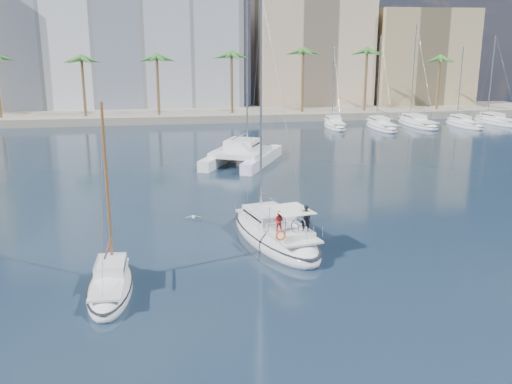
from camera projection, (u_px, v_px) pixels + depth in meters
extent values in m
plane|color=black|center=(246.00, 241.00, 36.51)|extent=(160.00, 160.00, 0.00)
cube|color=gray|center=(194.00, 115.00, 94.57)|extent=(120.00, 14.00, 1.20)
cube|color=silver|center=(120.00, 32.00, 100.74)|extent=(42.00, 16.00, 28.00)
cube|color=tan|center=(310.00, 55.00, 104.11)|extent=(20.00, 14.00, 20.00)
cube|color=tan|center=(418.00, 60.00, 105.52)|extent=(18.00, 12.00, 18.00)
cylinder|color=brown|center=(194.00, 88.00, 89.56)|extent=(0.44, 0.44, 10.50)
sphere|color=#306B27|center=(193.00, 54.00, 88.21)|extent=(3.60, 3.60, 3.60)
cylinder|color=brown|center=(399.00, 86.00, 94.76)|extent=(0.44, 0.44, 10.50)
sphere|color=#306B27|center=(401.00, 53.00, 93.42)|extent=(3.60, 3.60, 3.60)
ellipsoid|color=white|center=(275.00, 237.00, 36.45)|extent=(5.82, 11.25, 2.23)
ellipsoid|color=black|center=(275.00, 232.00, 36.37)|extent=(5.87, 11.36, 0.18)
cube|color=silver|center=(276.00, 225.00, 36.05)|extent=(4.23, 8.41, 0.12)
cube|color=silver|center=(268.00, 214.00, 37.06)|extent=(3.05, 3.95, 0.60)
cube|color=black|center=(268.00, 214.00, 37.06)|extent=(2.98, 3.56, 0.14)
cylinder|color=#B7BABF|center=(261.00, 108.00, 36.44)|extent=(0.15, 0.15, 14.10)
cylinder|color=#B7BABF|center=(274.00, 200.00, 35.92)|extent=(1.11, 4.25, 0.11)
cube|color=silver|center=(290.00, 231.00, 34.14)|extent=(2.61, 3.09, 0.36)
cube|color=white|center=(291.00, 210.00, 33.69)|extent=(2.61, 3.09, 0.04)
torus|color=silver|center=(298.00, 225.00, 33.04)|extent=(0.94, 0.28, 0.96)
torus|color=#EF440C|center=(281.00, 235.00, 32.26)|extent=(0.66, 0.34, 0.64)
imported|color=black|center=(306.00, 218.00, 33.41)|extent=(0.64, 0.47, 1.60)
imported|color=#A8191D|center=(279.00, 221.00, 33.44)|extent=(0.75, 0.70, 1.24)
ellipsoid|color=white|center=(111.00, 289.00, 28.96)|extent=(2.29, 7.00, 1.64)
ellipsoid|color=black|center=(110.00, 285.00, 28.90)|extent=(2.31, 7.07, 0.18)
cube|color=silver|center=(109.00, 279.00, 28.67)|extent=(1.63, 5.25, 0.12)
cube|color=silver|center=(111.00, 266.00, 29.35)|extent=(1.51, 2.30, 0.60)
cube|color=black|center=(111.00, 266.00, 29.34)|extent=(1.52, 2.03, 0.14)
cylinder|color=brown|center=(107.00, 187.00, 29.09)|extent=(0.15, 0.15, 8.62)
cylinder|color=brown|center=(108.00, 248.00, 28.46)|extent=(0.15, 2.82, 0.11)
cube|color=white|center=(223.00, 157.00, 60.50)|extent=(6.04, 10.54, 1.10)
cube|color=white|center=(262.00, 159.00, 59.24)|extent=(6.04, 10.54, 1.10)
cube|color=silver|center=(241.00, 152.00, 59.16)|extent=(7.20, 7.72, 0.50)
cube|color=silver|center=(242.00, 144.00, 59.50)|extent=(4.24, 4.37, 1.00)
cube|color=black|center=(242.00, 144.00, 59.48)|extent=(4.06, 3.98, 0.18)
cylinder|color=#B7BABF|center=(247.00, 76.00, 59.26)|extent=(0.18, 0.18, 14.89)
ellipsoid|color=silver|center=(193.00, 217.00, 40.48)|extent=(0.22, 0.42, 0.20)
sphere|color=silver|center=(193.00, 216.00, 40.67)|extent=(0.11, 0.11, 0.11)
cube|color=gray|center=(189.00, 217.00, 40.43)|extent=(0.49, 0.18, 0.11)
cube|color=gray|center=(198.00, 216.00, 40.52)|extent=(0.49, 0.18, 0.11)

